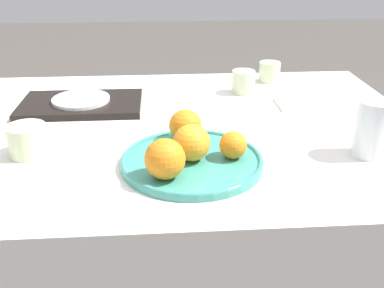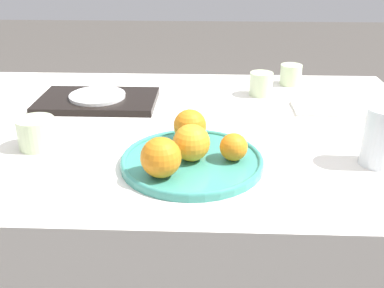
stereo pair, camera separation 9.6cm
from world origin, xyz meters
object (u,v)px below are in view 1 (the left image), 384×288
orange_1 (191,143)px  napkin (298,104)px  orange_0 (185,126)px  side_plate (81,99)px  cup_0 (28,140)px  cup_1 (269,72)px  orange_3 (233,145)px  cup_2 (243,82)px  orange_2 (165,159)px  serving_tray (81,104)px  water_glass (372,129)px  fruit_platter (192,161)px

orange_1 → napkin: (0.34, 0.35, -0.05)m
orange_0 → side_plate: (-0.29, 0.28, -0.03)m
orange_0 → side_plate: bearing=135.4°
cup_0 → napkin: (0.70, 0.28, -0.03)m
cup_1 → napkin: cup_1 is taller
orange_3 → cup_2: orange_3 is taller
orange_2 → side_plate: (-0.24, 0.45, -0.03)m
side_plate → serving_tray: bearing=-90.0°
water_glass → napkin: water_glass is taller
orange_3 → side_plate: size_ratio=0.37×
orange_2 → water_glass: size_ratio=0.64×
orange_1 → cup_0: bearing=168.1°
serving_tray → napkin: bearing=-2.3°
serving_tray → orange_3: bearing=-44.5°
orange_0 → cup_1: bearing=57.6°
orange_1 → fruit_platter: bearing=44.7°
orange_0 → side_plate: orange_0 is taller
orange_2 → serving_tray: bearing=117.4°
fruit_platter → water_glass: water_glass is taller
orange_3 → cup_0: (-0.46, 0.07, -0.01)m
orange_2 → orange_3: (0.15, 0.08, -0.01)m
orange_2 → cup_0: orange_2 is taller
fruit_platter → side_plate: (-0.29, 0.38, 0.01)m
cup_1 → orange_3: bearing=-110.1°
orange_0 → cup_2: 0.43m
side_plate → cup_2: 0.50m
side_plate → cup_2: size_ratio=2.29×
orange_0 → side_plate: 0.40m
serving_tray → side_plate: bearing=90.0°
fruit_platter → napkin: bearing=46.2°
orange_2 → water_glass: 0.47m
napkin → fruit_platter: bearing=-133.8°
orange_1 → cup_2: bearing=67.7°
orange_1 → water_glass: water_glass is taller
orange_3 → cup_1: bearing=69.9°
orange_2 → napkin: bearing=47.2°
fruit_platter → water_glass: (0.40, 0.02, 0.05)m
fruit_platter → serving_tray: size_ratio=0.90×
orange_0 → water_glass: 0.42m
orange_2 → serving_tray: orange_2 is taller
cup_0 → cup_2: size_ratio=1.22×
serving_tray → side_plate: size_ratio=2.09×
side_plate → fruit_platter: bearing=-52.1°
fruit_platter → side_plate: 0.48m
orange_3 → napkin: (0.25, 0.35, -0.04)m
fruit_platter → cup_2: (0.20, 0.48, 0.03)m
fruit_platter → side_plate: bearing=127.9°
fruit_platter → serving_tray: bearing=127.9°
water_glass → cup_1: 0.58m
side_plate → cup_0: 0.31m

